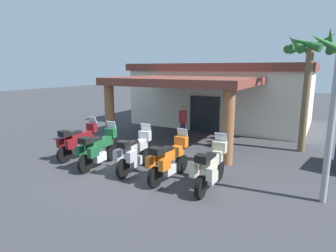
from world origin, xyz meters
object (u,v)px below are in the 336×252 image
(motorcycle_maroon, at_px, (79,141))
(pedestrian, at_px, (183,120))
(motel_building, at_px, (223,93))
(motorcycle_silver, at_px, (134,152))
(motorcycle_green, at_px, (98,149))
(motorcycle_cream, at_px, (211,167))
(palm_tree_near_portico, at_px, (309,58))
(motorcycle_orange, at_px, (169,160))

(motorcycle_maroon, height_order, pedestrian, pedestrian)
(motel_building, xyz_separation_m, motorcycle_silver, (0.37, -10.41, -1.33))
(motorcycle_green, distance_m, motorcycle_cream, 4.43)
(motorcycle_green, relative_size, motorcycle_silver, 1.00)
(motel_building, distance_m, palm_tree_near_portico, 7.38)
(motorcycle_silver, bearing_deg, motorcycle_cream, -96.40)
(motorcycle_silver, distance_m, motorcycle_orange, 1.48)
(motorcycle_maroon, bearing_deg, motorcycle_orange, -91.94)
(motorcycle_maroon, distance_m, motorcycle_silver, 2.95)
(motorcycle_cream, bearing_deg, motorcycle_maroon, 87.32)
(palm_tree_near_portico, bearing_deg, motorcycle_green, -136.87)
(motel_building, distance_m, motorcycle_orange, 10.74)
(motorcycle_maroon, relative_size, motorcycle_orange, 1.00)
(motorcycle_orange, bearing_deg, motel_building, 14.33)
(motorcycle_green, height_order, palm_tree_near_portico, palm_tree_near_portico)
(pedestrian, bearing_deg, motel_building, -72.36)
(palm_tree_near_portico, bearing_deg, motorcycle_cream, -109.02)
(motel_building, xyz_separation_m, pedestrian, (-0.26, -5.36, -1.00))
(motorcycle_orange, relative_size, motorcycle_cream, 1.00)
(pedestrian, relative_size, palm_tree_near_portico, 0.33)
(motorcycle_maroon, xyz_separation_m, motorcycle_silver, (2.95, -0.11, 0.00))
(motorcycle_green, relative_size, motorcycle_cream, 1.00)
(motorcycle_orange, bearing_deg, pedestrian, 26.59)
(motorcycle_green, height_order, motorcycle_cream, same)
(motorcycle_green, relative_size, pedestrian, 1.25)
(motorcycle_cream, relative_size, palm_tree_near_portico, 0.41)
(motel_building, height_order, pedestrian, motel_building)
(motorcycle_orange, bearing_deg, palm_tree_near_portico, -26.47)
(palm_tree_near_portico, bearing_deg, motorcycle_maroon, -144.54)
(pedestrian, bearing_deg, motorcycle_orange, 132.61)
(motel_building, xyz_separation_m, motorcycle_maroon, (-2.58, -10.30, -1.33))
(motorcycle_silver, distance_m, pedestrian, 5.11)
(motorcycle_cream, bearing_deg, pedestrian, 34.04)
(pedestrian, bearing_deg, motorcycle_silver, 117.44)
(motorcycle_maroon, relative_size, palm_tree_near_portico, 0.41)
(motel_building, relative_size, motorcycle_orange, 5.61)
(motorcycle_orange, bearing_deg, motorcycle_silver, 90.98)
(motorcycle_green, height_order, motorcycle_orange, same)
(motel_building, distance_m, motorcycle_green, 10.83)
(motorcycle_maroon, distance_m, palm_tree_near_portico, 10.29)
(motorcycle_green, height_order, pedestrian, pedestrian)
(motorcycle_green, distance_m, motorcycle_orange, 2.96)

